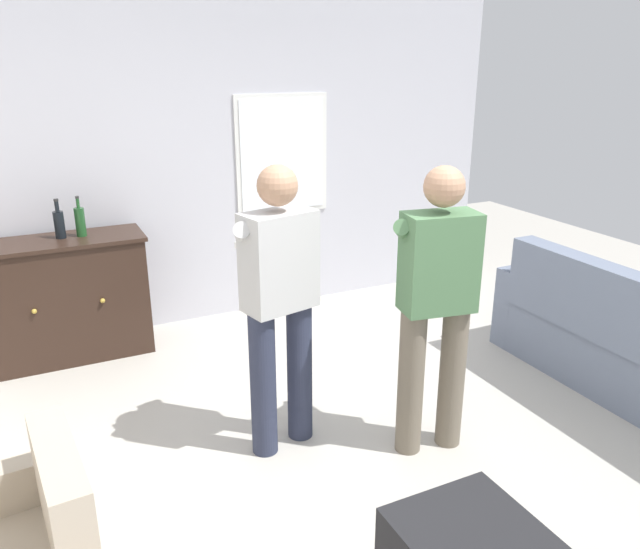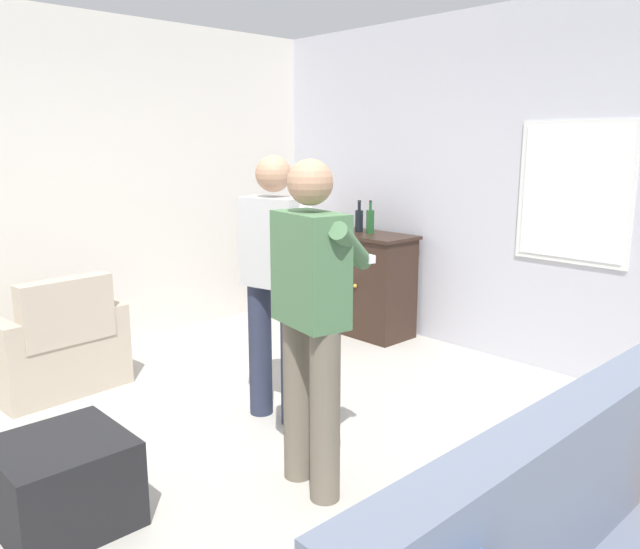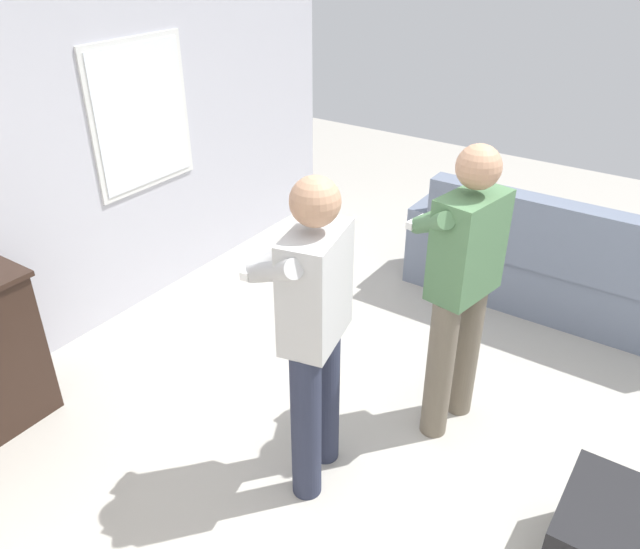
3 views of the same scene
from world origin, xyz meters
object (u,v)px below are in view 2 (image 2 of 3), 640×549
Objects in this scene: bottle_wine_green at (370,221)px; bottle_liquor_amber at (359,220)px; person_standing_right at (313,312)px; sideboard_cabinet at (354,281)px; armchair at (56,351)px; person_standing_left at (276,276)px; ottoman at (64,483)px.

bottle_wine_green is 0.14m from bottle_liquor_amber.
person_standing_right is at bearing -51.48° from bottle_liquor_amber.
sideboard_cabinet is at bearing -130.72° from bottle_liquor_amber.
armchair is 2.68m from sideboard_cabinet.
bottle_liquor_amber is at bearing 118.66° from person_standing_left.
bottle_liquor_amber is 0.17× the size of person_standing_right.
sideboard_cabinet is (0.44, 2.64, 0.18)m from armchair.
bottle_wine_green is 0.54× the size of ottoman.
person_standing_left is at bearing -61.34° from bottle_liquor_amber.
person_standing_left and person_standing_right have the same top height.
person_standing_right is (1.76, -2.21, -0.12)m from bottle_liquor_amber.
person_standing_right is at bearing -50.74° from sideboard_cabinet.
person_standing_right reaches higher than ottoman.
person_standing_left is 1.00× the size of person_standing_right.
ottoman is 0.33× the size of person_standing_right.
armchair is 1.78m from ottoman.
person_standing_right is (1.79, -2.18, 0.46)m from sideboard_cabinet.
sideboard_cabinet is 0.72× the size of person_standing_right.
bottle_liquor_amber is (0.47, 2.67, 0.76)m from armchair.
person_standing_right is at bearing -53.76° from bottle_wine_green.
bottle_wine_green reaches higher than ottoman.
person_standing_left is (-0.22, 1.47, 0.73)m from ottoman.
bottle_wine_green is at bearing 77.05° from armchair.
ottoman is at bearing -71.98° from bottle_wine_green.
armchair is 3.07× the size of bottle_wine_green.
bottle_liquor_amber reaches higher than ottoman.
bottle_wine_green is at bearing -2.50° from bottle_liquor_amber.
ottoman is at bearing -117.53° from person_standing_right.
person_standing_left is at bearing 98.51° from ottoman.
ottoman is at bearing -69.22° from sideboard_cabinet.
ottoman is at bearing -81.49° from person_standing_left.
person_standing_left is at bearing -60.37° from sideboard_cabinet.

